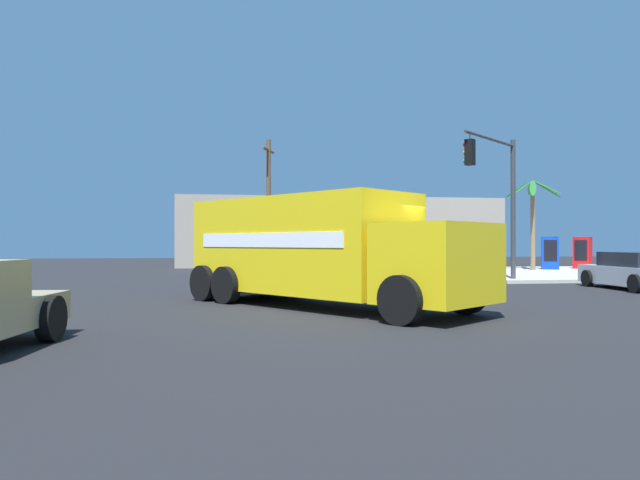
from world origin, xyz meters
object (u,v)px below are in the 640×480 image
Objects in this scene: delivery_truck at (319,249)px; sedan_silver at (636,272)px; vending_machine_blue at (582,253)px; utility_pole at (268,202)px; vending_machine_red at (550,253)px; palm_tree_far at (533,208)px; traffic_light_primary at (499,185)px.

delivery_truck is 12.31m from sedan_silver.
vending_machine_blue is 0.22× the size of utility_pole.
palm_tree_far reaches higher than vending_machine_red.
utility_pole is at bearing 153.93° from palm_tree_far.
utility_pole is (-8.32, 15.10, 0.31)m from traffic_light_primary.
utility_pole is (-14.28, 6.99, 0.67)m from palm_tree_far.
utility_pole reaches higher than traffic_light_primary.
delivery_truck is 22.07m from vending_machine_red.
traffic_light_primary is 0.70× the size of utility_pole.
delivery_truck reaches higher than sedan_silver.
delivery_truck is at bearing -134.95° from vending_machine_red.
traffic_light_primary is 3.13× the size of vending_machine_red.
sedan_silver is 13.95m from vending_machine_blue.
traffic_light_primary is 10.07m from palm_tree_far.
delivery_truck is 20.91m from palm_tree_far.
sedan_silver is 0.88× the size of palm_tree_far.
vending_machine_red is at bearing 72.20° from sedan_silver.
utility_pole reaches higher than sedan_silver.
vending_machine_blue is at bearing 43.46° from traffic_light_primary.
vending_machine_red reaches higher than sedan_silver.
palm_tree_far is at bearing -164.76° from vending_machine_blue.
vending_machine_red and vending_machine_blue have the same top height.
sedan_silver is at bearing -102.45° from palm_tree_far.
vending_machine_red is at bearing 45.05° from delivery_truck.
traffic_light_primary reaches higher than sedan_silver.
utility_pole is at bearing 118.87° from traffic_light_primary.
traffic_light_primary reaches higher than vending_machine_red.
delivery_truck is 11.16m from traffic_light_primary.
palm_tree_far is (-3.64, -0.99, 2.53)m from vending_machine_blue.
vending_machine_blue is (17.92, 16.12, -0.41)m from delivery_truck.
sedan_silver is (11.73, 3.62, -0.85)m from delivery_truck.
palm_tree_far is (2.54, 11.51, 2.97)m from sedan_silver.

